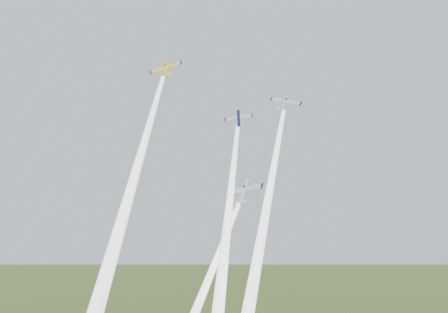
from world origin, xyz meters
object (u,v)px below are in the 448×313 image
(plane_navy, at_px, (239,118))
(plane_silver_low, at_px, (244,191))
(plane_yellow, at_px, (166,68))
(plane_silver_right, at_px, (285,102))

(plane_navy, relative_size, plane_silver_low, 0.78)
(plane_navy, bearing_deg, plane_silver_low, -77.67)
(plane_yellow, bearing_deg, plane_silver_right, 4.69)
(plane_yellow, relative_size, plane_silver_low, 0.94)
(plane_yellow, height_order, plane_silver_low, plane_yellow)
(plane_silver_low, bearing_deg, plane_silver_right, 78.79)
(plane_yellow, distance_m, plane_silver_low, 36.45)
(plane_navy, xyz_separation_m, plane_silver_right, (10.74, -0.36, 3.31))
(plane_yellow, distance_m, plane_navy, 20.77)
(plane_navy, height_order, plane_silver_low, plane_navy)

